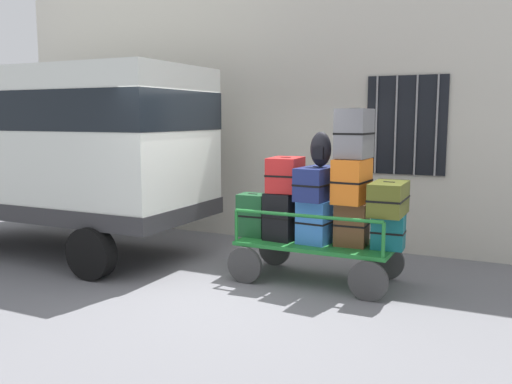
# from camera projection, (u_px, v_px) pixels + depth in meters

# --- Properties ---
(ground_plane) EXTENTS (40.00, 40.00, 0.00)m
(ground_plane) POSITION_uv_depth(u_px,v_px,m) (236.00, 283.00, 7.02)
(ground_plane) COLOR slate
(building_wall) EXTENTS (12.00, 0.38, 5.00)m
(building_wall) POSITION_uv_depth(u_px,v_px,m) (310.00, 95.00, 9.05)
(building_wall) COLOR beige
(building_wall) RESTS_ON ground
(van) EXTENTS (4.75, 2.11, 2.84)m
(van) POSITION_uv_depth(u_px,v_px,m) (58.00, 142.00, 8.47)
(van) COLOR silver
(van) RESTS_ON ground
(luggage_cart) EXTENTS (2.08, 1.01, 0.52)m
(luggage_cart) POSITION_uv_depth(u_px,v_px,m) (316.00, 251.00, 7.05)
(luggage_cart) COLOR #1E722D
(luggage_cart) RESTS_ON ground
(cart_railing) EXTENTS (1.95, 0.87, 0.43)m
(cart_railing) POSITION_uv_depth(u_px,v_px,m) (317.00, 215.00, 6.99)
(cart_railing) COLOR #1E722D
(cart_railing) RESTS_ON luggage_cart
(suitcase_left_bottom) EXTENTS (0.40, 0.35, 0.58)m
(suitcase_left_bottom) POSITION_uv_depth(u_px,v_px,m) (253.00, 215.00, 7.38)
(suitcase_left_bottom) COLOR #194C28
(suitcase_left_bottom) RESTS_ON luggage_cart
(suitcase_midleft_bottom) EXTENTS (0.44, 0.58, 0.63)m
(suitcase_midleft_bottom) POSITION_uv_depth(u_px,v_px,m) (285.00, 215.00, 7.20)
(suitcase_midleft_bottom) COLOR black
(suitcase_midleft_bottom) RESTS_ON luggage_cart
(suitcase_midleft_middle) EXTENTS (0.43, 0.57, 0.46)m
(suitcase_midleft_middle) POSITION_uv_depth(u_px,v_px,m) (286.00, 175.00, 7.15)
(suitcase_midleft_middle) COLOR #B21E1E
(suitcase_midleft_middle) RESTS_ON suitcase_midleft_bottom
(suitcase_center_bottom) EXTENTS (0.43, 0.47, 0.56)m
(suitcase_center_bottom) POSITION_uv_depth(u_px,v_px,m) (316.00, 221.00, 6.96)
(suitcase_center_bottom) COLOR #3372C6
(suitcase_center_bottom) RESTS_ON luggage_cart
(suitcase_center_middle) EXTENTS (0.43, 0.76, 0.42)m
(suitcase_center_middle) POSITION_uv_depth(u_px,v_px,m) (317.00, 183.00, 6.93)
(suitcase_center_middle) COLOR navy
(suitcase_center_middle) RESTS_ON suitcase_center_bottom
(suitcase_midright_bottom) EXTENTS (0.41, 0.36, 0.55)m
(suitcase_midright_bottom) POSITION_uv_depth(u_px,v_px,m) (352.00, 224.00, 6.81)
(suitcase_midright_bottom) COLOR brown
(suitcase_midright_bottom) RESTS_ON luggage_cart
(suitcase_midright_middle) EXTENTS (0.41, 0.56, 0.55)m
(suitcase_midright_middle) POSITION_uv_depth(u_px,v_px,m) (352.00, 181.00, 6.70)
(suitcase_midright_middle) COLOR orange
(suitcase_midright_middle) RESTS_ON suitcase_midright_bottom
(suitcase_midright_top) EXTENTS (0.40, 0.51, 0.61)m
(suitcase_midright_top) POSITION_uv_depth(u_px,v_px,m) (354.00, 133.00, 6.67)
(suitcase_midright_top) COLOR slate
(suitcase_midright_top) RESTS_ON suitcase_midright_middle
(suitcase_right_bottom) EXTENTS (0.41, 0.31, 0.43)m
(suitcase_right_bottom) POSITION_uv_depth(u_px,v_px,m) (388.00, 232.00, 6.63)
(suitcase_right_bottom) COLOR #0F5960
(suitcase_right_bottom) RESTS_ON luggage_cart
(suitcase_right_middle) EXTENTS (0.41, 0.71, 0.40)m
(suitcase_right_middle) POSITION_uv_depth(u_px,v_px,m) (389.00, 198.00, 6.54)
(suitcase_right_middle) COLOR #4C5119
(suitcase_right_middle) RESTS_ON suitcase_right_bottom
(backpack) EXTENTS (0.27, 0.22, 0.44)m
(backpack) POSITION_uv_depth(u_px,v_px,m) (321.00, 149.00, 6.85)
(backpack) COLOR black
(backpack) RESTS_ON suitcase_center_middle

